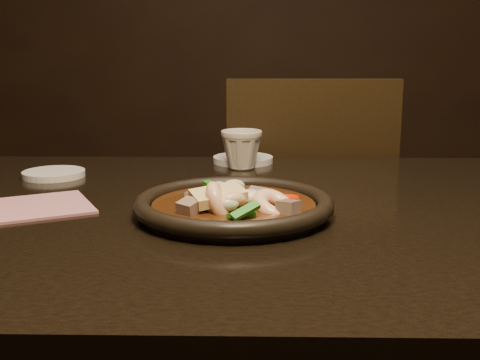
{
  "coord_description": "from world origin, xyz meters",
  "views": [
    {
      "loc": [
        -0.2,
        -0.94,
        1.0
      ],
      "look_at": [
        -0.22,
        -0.03,
        0.8
      ],
      "focal_mm": 45.0,
      "sensor_mm": 36.0,
      "label": 1
    }
  ],
  "objects_px": {
    "table": "(373,252)",
    "plate": "(234,206)",
    "chair": "(305,233)",
    "tea_cup": "(241,148)"
  },
  "relations": [
    {
      "from": "table",
      "to": "plate",
      "type": "relative_size",
      "value": 5.26
    },
    {
      "from": "chair",
      "to": "tea_cup",
      "type": "bearing_deg",
      "value": 61.69
    },
    {
      "from": "table",
      "to": "chair",
      "type": "distance_m",
      "value": 0.66
    },
    {
      "from": "plate",
      "to": "chair",
      "type": "bearing_deg",
      "value": 76.03
    },
    {
      "from": "table",
      "to": "tea_cup",
      "type": "height_order",
      "value": "tea_cup"
    },
    {
      "from": "table",
      "to": "plate",
      "type": "height_order",
      "value": "plate"
    },
    {
      "from": "table",
      "to": "chair",
      "type": "height_order",
      "value": "chair"
    },
    {
      "from": "chair",
      "to": "tea_cup",
      "type": "relative_size",
      "value": 10.6
    },
    {
      "from": "table",
      "to": "plate",
      "type": "xyz_separation_m",
      "value": [
        -0.23,
        -0.06,
        0.09
      ]
    },
    {
      "from": "table",
      "to": "plate",
      "type": "distance_m",
      "value": 0.25
    }
  ]
}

